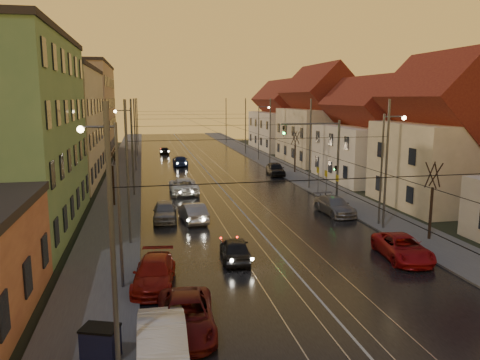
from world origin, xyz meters
TOP-DOWN VIEW (x-y plane):
  - ground at (0.00, 0.00)m, footprint 160.00×160.00m
  - road at (0.00, 40.00)m, footprint 16.00×120.00m
  - sidewalk_left at (-10.00, 40.00)m, footprint 4.00×120.00m
  - sidewalk_right at (10.00, 40.00)m, footprint 4.00×120.00m
  - tram_rail_0 at (-2.20, 40.00)m, footprint 0.06×120.00m
  - tram_rail_1 at (-0.77, 40.00)m, footprint 0.06×120.00m
  - tram_rail_2 at (0.77, 40.00)m, footprint 0.06×120.00m
  - tram_rail_3 at (2.20, 40.00)m, footprint 0.06×120.00m
  - apartment_left_2 at (-17.50, 34.00)m, footprint 10.00×20.00m
  - apartment_left_3 at (-17.50, 58.00)m, footprint 10.00×24.00m
  - house_right_1 at (17.00, 15.00)m, footprint 8.67×10.20m
  - house_right_2 at (17.00, 28.00)m, footprint 9.18×12.24m
  - house_right_3 at (17.00, 43.00)m, footprint 9.18×14.28m
  - house_right_4 at (17.00, 61.00)m, footprint 9.18×16.32m
  - catenary_pole_l_0 at (-8.60, -6.00)m, footprint 0.16×0.16m
  - catenary_pole_l_1 at (-8.60, 9.00)m, footprint 0.16×0.16m
  - catenary_pole_r_1 at (8.60, 9.00)m, footprint 0.16×0.16m
  - catenary_pole_l_2 at (-8.60, 24.00)m, footprint 0.16×0.16m
  - catenary_pole_r_2 at (8.60, 24.00)m, footprint 0.16×0.16m
  - catenary_pole_l_3 at (-8.60, 39.00)m, footprint 0.16×0.16m
  - catenary_pole_r_3 at (8.60, 39.00)m, footprint 0.16×0.16m
  - catenary_pole_l_4 at (-8.60, 54.00)m, footprint 0.16×0.16m
  - catenary_pole_r_4 at (8.60, 54.00)m, footprint 0.16×0.16m
  - catenary_pole_l_5 at (-8.60, 72.00)m, footprint 0.16×0.16m
  - catenary_pole_r_5 at (8.60, 72.00)m, footprint 0.16×0.16m
  - street_lamp_0 at (-9.10, 2.00)m, footprint 1.75×0.32m
  - street_lamp_1 at (9.10, 10.00)m, footprint 1.75×0.32m
  - street_lamp_2 at (-9.10, 30.00)m, footprint 1.75×0.32m
  - street_lamp_3 at (9.10, 46.00)m, footprint 1.75×0.32m
  - traffic_light_mast at (7.99, 18.00)m, footprint 5.30×0.32m
  - bare_tree_0 at (-10.20, 20.00)m, footprint 1.09×1.09m
  - bare_tree_1 at (10.20, 6.00)m, footprint 1.09×1.09m
  - bare_tree_2 at (10.40, 34.00)m, footprint 1.09×1.09m
  - driving_car_0 at (-2.72, 4.98)m, footprint 1.94×4.06m
  - driving_car_1 at (-4.19, 13.81)m, footprint 1.97×4.50m
  - driving_car_2 at (-3.96, 24.32)m, footprint 2.57×5.54m
  - driving_car_3 at (-2.82, 42.97)m, footprint 2.02×4.80m
  - driving_car_4 at (-4.31, 56.55)m, footprint 1.50×3.69m
  - parked_left_0 at (-7.21, -5.03)m, footprint 1.70×4.76m
  - parked_left_1 at (-6.20, -2.74)m, footprint 2.52×4.94m
  - parked_left_2 at (-7.30, 2.09)m, footprint 2.47×4.87m
  - parked_left_3 at (-6.20, 14.56)m, footprint 1.94×4.36m
  - parked_right_0 at (6.67, 3.23)m, footprint 2.80×5.06m
  - parked_right_1 at (7.03, 13.82)m, footprint 2.24×4.87m
  - parked_right_2 at (7.60, 32.80)m, footprint 2.24×4.68m
  - dumpster at (-9.28, -4.31)m, footprint 1.41×1.17m

SIDE VIEW (x-z plane):
  - ground at x=0.00m, z-range 0.00..0.00m
  - road at x=0.00m, z-range 0.00..0.04m
  - tram_rail_0 at x=-2.20m, z-range 0.04..0.07m
  - tram_rail_1 at x=-0.77m, z-range 0.04..0.07m
  - tram_rail_2 at x=0.77m, z-range 0.04..0.07m
  - tram_rail_3 at x=2.20m, z-range 0.04..0.07m
  - sidewalk_left at x=-10.00m, z-range 0.00..0.15m
  - sidewalk_right at x=10.00m, z-range 0.00..0.15m
  - driving_car_4 at x=-4.31m, z-range 0.00..1.25m
  - parked_left_1 at x=-6.20m, z-range 0.00..1.34m
  - driving_car_0 at x=-2.72m, z-range 0.00..1.34m
  - parked_right_0 at x=6.67m, z-range 0.00..1.34m
  - parked_left_2 at x=-7.30m, z-range 0.00..1.36m
  - parked_right_1 at x=7.03m, z-range 0.00..1.38m
  - driving_car_3 at x=-2.82m, z-range 0.00..1.38m
  - dumpster at x=-9.28m, z-range 0.15..1.25m
  - driving_car_1 at x=-4.19m, z-range 0.00..1.44m
  - parked_left_3 at x=-6.20m, z-range 0.00..1.46m
  - driving_car_2 at x=-3.96m, z-range 0.00..1.53m
  - parked_right_2 at x=7.60m, z-range 0.00..1.54m
  - parked_left_0 at x=-7.21m, z-range 0.00..1.56m
  - bare_tree_0 at x=-10.20m, z-range -0.07..5.04m
  - bare_tree_1 at x=10.20m, z-range -0.07..5.04m
  - bare_tree_2 at x=10.40m, z-range -0.07..5.04m
  - catenary_pole_l_0 at x=-8.60m, z-range 0.00..9.00m
  - catenary_pole_l_1 at x=-8.60m, z-range 0.00..9.00m
  - catenary_pole_r_1 at x=8.60m, z-range 0.00..9.00m
  - catenary_pole_l_2 at x=-8.60m, z-range 0.00..9.00m
  - catenary_pole_r_2 at x=8.60m, z-range 0.00..9.00m
  - catenary_pole_l_3 at x=-8.60m, z-range 0.00..9.00m
  - catenary_pole_r_3 at x=8.60m, z-range 0.00..9.00m
  - catenary_pole_l_4 at x=-8.60m, z-range 0.00..9.00m
  - catenary_pole_r_4 at x=8.60m, z-range 0.00..9.00m
  - catenary_pole_l_5 at x=-8.60m, z-range 0.00..9.00m
  - catenary_pole_r_5 at x=8.60m, z-range 0.00..9.00m
  - traffic_light_mast at x=7.99m, z-range 1.00..8.20m
  - house_right_2 at x=17.00m, z-range 0.04..9.24m
  - street_lamp_0 at x=-9.10m, z-range 0.89..8.89m
  - street_lamp_1 at x=9.10m, z-range 0.89..8.89m
  - street_lamp_2 at x=-9.10m, z-range 0.89..8.89m
  - street_lamp_3 at x=9.10m, z-range 0.89..8.89m
  - house_right_4 at x=17.00m, z-range 0.05..10.05m
  - house_right_1 at x=17.00m, z-range 0.05..10.85m
  - house_right_3 at x=17.00m, z-range 0.05..11.55m
  - apartment_left_2 at x=-17.50m, z-range 0.00..12.00m
  - apartment_left_3 at x=-17.50m, z-range 0.00..14.00m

